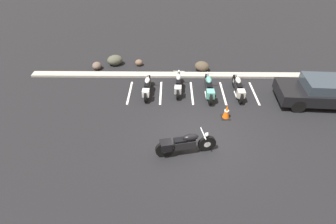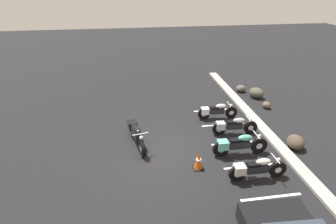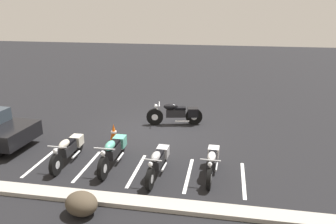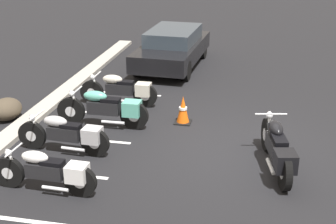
{
  "view_description": "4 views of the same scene",
  "coord_description": "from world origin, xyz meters",
  "px_view_note": "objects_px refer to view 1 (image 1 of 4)",
  "views": [
    {
      "loc": [
        -1.21,
        -7.82,
        7.43
      ],
      "look_at": [
        -1.31,
        0.92,
        0.66
      ],
      "focal_mm": 28.0,
      "sensor_mm": 36.0,
      "label": 1
    },
    {
      "loc": [
        8.83,
        -0.88,
        6.4
      ],
      "look_at": [
        -1.49,
        0.66,
        1.01
      ],
      "focal_mm": 28.0,
      "sensor_mm": 36.0,
      "label": 2
    },
    {
      "loc": [
        -2.64,
        12.01,
        4.79
      ],
      "look_at": [
        -0.56,
        0.45,
        0.95
      ],
      "focal_mm": 35.0,
      "sensor_mm": 36.0,
      "label": 3
    },
    {
      "loc": [
        -9.19,
        -0.36,
        4.54
      ],
      "look_at": [
        0.69,
        1.65,
        0.5
      ],
      "focal_mm": 50.0,
      "sensor_mm": 36.0,
      "label": 4
    }
  ],
  "objects_px": {
    "parked_bike_2": "(209,88)",
    "car_black": "(326,91)",
    "parked_bike_3": "(238,88)",
    "landscape_rock_2": "(97,66)",
    "landscape_rock_1": "(202,66)",
    "traffic_cone": "(227,112)",
    "landscape_rock_3": "(115,60)",
    "landscape_rock_0": "(139,63)",
    "motorcycle_black_featured": "(183,144)",
    "parked_bike_0": "(147,87)",
    "parked_bike_1": "(178,84)"
  },
  "relations": [
    {
      "from": "parked_bike_2",
      "to": "car_black",
      "type": "distance_m",
      "value": 5.45
    },
    {
      "from": "parked_bike_3",
      "to": "landscape_rock_2",
      "type": "height_order",
      "value": "parked_bike_3"
    },
    {
      "from": "landscape_rock_1",
      "to": "traffic_cone",
      "type": "height_order",
      "value": "traffic_cone"
    },
    {
      "from": "parked_bike_3",
      "to": "landscape_rock_3",
      "type": "xyz_separation_m",
      "value": [
        -6.7,
        3.22,
        -0.15
      ]
    },
    {
      "from": "landscape_rock_0",
      "to": "motorcycle_black_featured",
      "type": "bearing_deg",
      "value": -71.62
    },
    {
      "from": "parked_bike_3",
      "to": "landscape_rock_3",
      "type": "height_order",
      "value": "parked_bike_3"
    },
    {
      "from": "parked_bike_2",
      "to": "motorcycle_black_featured",
      "type": "bearing_deg",
      "value": 160.32
    },
    {
      "from": "car_black",
      "to": "landscape_rock_0",
      "type": "bearing_deg",
      "value": -18.88
    },
    {
      "from": "parked_bike_0",
      "to": "landscape_rock_2",
      "type": "xyz_separation_m",
      "value": [
        -3.14,
        2.64,
        -0.21
      ]
    },
    {
      "from": "landscape_rock_1",
      "to": "landscape_rock_3",
      "type": "distance_m",
      "value": 5.19
    },
    {
      "from": "parked_bike_0",
      "to": "traffic_cone",
      "type": "xyz_separation_m",
      "value": [
        3.66,
        -1.82,
        -0.1
      ]
    },
    {
      "from": "parked_bike_2",
      "to": "landscape_rock_1",
      "type": "height_order",
      "value": "parked_bike_2"
    },
    {
      "from": "landscape_rock_2",
      "to": "landscape_rock_0",
      "type": "bearing_deg",
      "value": 11.41
    },
    {
      "from": "parked_bike_3",
      "to": "landscape_rock_1",
      "type": "relative_size",
      "value": 2.59
    },
    {
      "from": "car_black",
      "to": "parked_bike_0",
      "type": "bearing_deg",
      "value": -0.94
    },
    {
      "from": "traffic_cone",
      "to": "landscape_rock_3",
      "type": "bearing_deg",
      "value": 139.26
    },
    {
      "from": "parked_bike_0",
      "to": "parked_bike_1",
      "type": "distance_m",
      "value": 1.59
    },
    {
      "from": "traffic_cone",
      "to": "parked_bike_0",
      "type": "bearing_deg",
      "value": 153.52
    },
    {
      "from": "parked_bike_2",
      "to": "landscape_rock_2",
      "type": "height_order",
      "value": "parked_bike_2"
    },
    {
      "from": "parked_bike_0",
      "to": "landscape_rock_1",
      "type": "distance_m",
      "value": 3.89
    },
    {
      "from": "parked_bike_2",
      "to": "landscape_rock_3",
      "type": "bearing_deg",
      "value": 57.85
    },
    {
      "from": "parked_bike_1",
      "to": "traffic_cone",
      "type": "distance_m",
      "value": 2.99
    },
    {
      "from": "car_black",
      "to": "landscape_rock_0",
      "type": "xyz_separation_m",
      "value": [
        -9.21,
        3.76,
        -0.5
      ]
    },
    {
      "from": "landscape_rock_1",
      "to": "landscape_rock_2",
      "type": "bearing_deg",
      "value": 178.84
    },
    {
      "from": "parked_bike_0",
      "to": "traffic_cone",
      "type": "height_order",
      "value": "parked_bike_0"
    },
    {
      "from": "parked_bike_2",
      "to": "parked_bike_3",
      "type": "relative_size",
      "value": 1.06
    },
    {
      "from": "parked_bike_3",
      "to": "parked_bike_2",
      "type": "bearing_deg",
      "value": 92.06
    },
    {
      "from": "parked_bike_0",
      "to": "landscape_rock_2",
      "type": "height_order",
      "value": "parked_bike_0"
    },
    {
      "from": "landscape_rock_3",
      "to": "parked_bike_1",
      "type": "bearing_deg",
      "value": -37.89
    },
    {
      "from": "parked_bike_2",
      "to": "parked_bike_3",
      "type": "distance_m",
      "value": 1.47
    },
    {
      "from": "car_black",
      "to": "landscape_rock_2",
      "type": "xyz_separation_m",
      "value": [
        -11.62,
        3.27,
        -0.47
      ]
    },
    {
      "from": "landscape_rock_3",
      "to": "landscape_rock_0",
      "type": "bearing_deg",
      "value": -2.93
    },
    {
      "from": "parked_bike_0",
      "to": "landscape_rock_2",
      "type": "distance_m",
      "value": 4.11
    },
    {
      "from": "parked_bike_0",
      "to": "traffic_cone",
      "type": "bearing_deg",
      "value": -114.44
    },
    {
      "from": "parked_bike_2",
      "to": "landscape_rock_0",
      "type": "xyz_separation_m",
      "value": [
        -3.79,
        3.2,
        -0.29
      ]
    },
    {
      "from": "parked_bike_1",
      "to": "landscape_rock_3",
      "type": "relative_size",
      "value": 2.31
    },
    {
      "from": "parked_bike_3",
      "to": "landscape_rock_2",
      "type": "distance_m",
      "value": 8.12
    },
    {
      "from": "landscape_rock_0",
      "to": "traffic_cone",
      "type": "distance_m",
      "value": 6.62
    },
    {
      "from": "motorcycle_black_featured",
      "to": "landscape_rock_1",
      "type": "relative_size",
      "value": 2.82
    },
    {
      "from": "parked_bike_2",
      "to": "traffic_cone",
      "type": "xyz_separation_m",
      "value": [
        0.6,
        -1.75,
        -0.15
      ]
    },
    {
      "from": "landscape_rock_0",
      "to": "traffic_cone",
      "type": "xyz_separation_m",
      "value": [
        4.39,
        -4.95,
        0.14
      ]
    },
    {
      "from": "parked_bike_1",
      "to": "traffic_cone",
      "type": "height_order",
      "value": "parked_bike_1"
    },
    {
      "from": "parked_bike_2",
      "to": "parked_bike_1",
      "type": "bearing_deg",
      "value": 75.89
    },
    {
      "from": "parked_bike_1",
      "to": "parked_bike_3",
      "type": "relative_size",
      "value": 0.98
    },
    {
      "from": "motorcycle_black_featured",
      "to": "parked_bike_3",
      "type": "relative_size",
      "value": 1.09
    },
    {
      "from": "car_black",
      "to": "landscape_rock_1",
      "type": "bearing_deg",
      "value": -26.42
    },
    {
      "from": "landscape_rock_1",
      "to": "traffic_cone",
      "type": "xyz_separation_m",
      "value": [
        0.69,
        -4.34,
        0.05
      ]
    },
    {
      "from": "parked_bike_3",
      "to": "traffic_cone",
      "type": "height_order",
      "value": "parked_bike_3"
    },
    {
      "from": "parked_bike_2",
      "to": "landscape_rock_3",
      "type": "height_order",
      "value": "parked_bike_2"
    },
    {
      "from": "landscape_rock_1",
      "to": "motorcycle_black_featured",
      "type": "bearing_deg",
      "value": -101.39
    }
  ]
}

